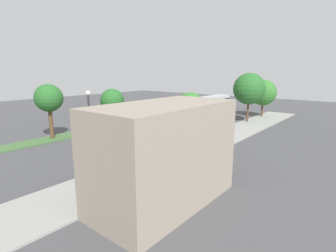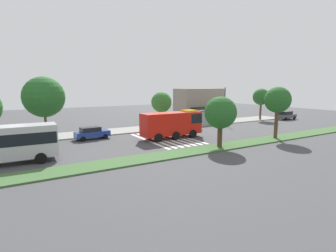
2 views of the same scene
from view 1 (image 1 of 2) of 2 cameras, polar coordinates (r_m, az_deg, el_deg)
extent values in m
plane|color=#424244|center=(35.84, -4.09, -1.74)|extent=(120.00, 120.00, 0.00)
cube|color=gray|center=(30.75, 7.82, -3.97)|extent=(60.00, 5.23, 0.14)
cube|color=#3D6033|center=(41.22, -11.78, -0.08)|extent=(60.00, 3.00, 0.14)
cube|color=silver|center=(39.78, 1.13, -0.35)|extent=(0.45, 10.87, 0.01)
cube|color=silver|center=(39.09, 0.32, -0.56)|extent=(0.45, 10.87, 0.01)
cube|color=silver|center=(38.41, -0.52, -0.79)|extent=(0.45, 10.87, 0.01)
cube|color=silver|center=(37.74, -1.38, -1.02)|extent=(0.45, 10.87, 0.01)
cube|color=silver|center=(37.07, -2.28, -1.26)|extent=(0.45, 10.87, 0.01)
cube|color=silver|center=(36.42, -3.22, -1.50)|extent=(0.45, 10.87, 0.01)
cube|color=silver|center=(35.78, -4.18, -1.76)|extent=(0.45, 10.87, 0.01)
cube|color=red|center=(34.69, -5.37, 1.16)|extent=(2.52, 2.52, 2.90)
cube|color=red|center=(37.75, -1.02, 2.10)|extent=(5.85, 2.56, 2.93)
cube|color=black|center=(34.32, -5.82, 2.02)|extent=(1.83, 2.53, 1.28)
cube|color=silver|center=(33.99, -6.89, -1.16)|extent=(0.27, 2.49, 0.50)
cube|color=yellow|center=(34.43, -5.42, 3.73)|extent=(1.77, 1.76, 0.24)
cylinder|color=black|center=(34.34, -3.53, -1.39)|extent=(1.10, 0.31, 1.10)
cylinder|color=black|center=(36.00, -6.48, -0.83)|extent=(1.10, 0.31, 1.10)
cylinder|color=black|center=(38.40, 1.80, 0.04)|extent=(1.10, 0.31, 1.10)
cylinder|color=black|center=(39.90, -1.07, 0.49)|extent=(1.10, 0.31, 1.10)
cylinder|color=black|center=(36.38, -0.65, -0.62)|extent=(1.10, 0.31, 1.10)
cylinder|color=black|center=(37.95, -3.58, -0.12)|extent=(1.10, 0.31, 1.10)
cube|color=navy|center=(41.92, 11.31, 1.01)|extent=(4.53, 2.02, 0.74)
cube|color=black|center=(42.01, 11.47, 1.93)|extent=(2.57, 1.70, 0.56)
cylinder|color=black|center=(40.33, 11.56, 0.04)|extent=(0.65, 0.26, 0.64)
cylinder|color=black|center=(41.06, 9.32, 0.33)|extent=(0.65, 0.26, 0.64)
cylinder|color=black|center=(42.97, 13.17, 0.68)|extent=(0.65, 0.26, 0.64)
cylinder|color=black|center=(43.66, 11.03, 0.95)|extent=(0.65, 0.26, 0.64)
cube|color=#B2B2B7|center=(54.45, 9.51, 4.88)|extent=(10.40, 2.75, 2.95)
cube|color=black|center=(54.41, 9.52, 5.25)|extent=(10.19, 2.80, 1.06)
cylinder|color=black|center=(58.38, 10.21, 3.85)|extent=(1.01, 0.32, 1.00)
cylinder|color=black|center=(57.17, 12.42, 3.60)|extent=(1.01, 0.32, 1.00)
cylinder|color=black|center=(52.28, 6.22, 3.06)|extent=(1.01, 0.32, 1.00)
cylinder|color=black|center=(50.92, 8.60, 2.76)|extent=(1.01, 0.32, 1.00)
cube|color=#4C4C51|center=(22.96, -6.80, -2.99)|extent=(3.50, 1.40, 0.12)
cube|color=#8C9E99|center=(23.75, -7.85, -5.53)|extent=(3.50, 0.08, 2.40)
cylinder|color=#333338|center=(24.04, -2.73, -5.22)|extent=(0.08, 0.08, 2.40)
cylinder|color=#333338|center=(21.74, -8.74, -7.20)|extent=(0.08, 0.08, 2.40)
cube|color=black|center=(26.50, -0.87, -5.36)|extent=(1.60, 0.50, 0.08)
cube|color=black|center=(26.56, -1.24, -4.73)|extent=(1.60, 0.06, 0.45)
cube|color=black|center=(27.10, 0.11, -5.47)|extent=(0.08, 0.45, 0.37)
cube|color=black|center=(26.05, -1.89, -6.20)|extent=(0.08, 0.45, 0.37)
cube|color=#2D472D|center=(29.92, 4.60, -3.39)|extent=(1.60, 0.50, 0.08)
cube|color=#2D472D|center=(29.97, 4.26, -2.84)|extent=(1.60, 0.06, 0.45)
cube|color=black|center=(30.56, 5.36, -3.52)|extent=(0.08, 0.45, 0.37)
cube|color=black|center=(29.41, 3.80, -4.11)|extent=(0.08, 0.45, 0.37)
cylinder|color=#2D2D30|center=(21.37, -16.47, -2.24)|extent=(0.16, 0.16, 6.44)
sphere|color=white|center=(20.84, -17.02, 6.87)|extent=(0.36, 0.36, 0.36)
cube|color=gray|center=(16.66, -0.79, -6.17)|extent=(9.72, 4.86, 6.46)
cube|color=black|center=(18.64, -7.53, -5.68)|extent=(7.78, 0.80, 0.16)
cylinder|color=#513823|center=(51.97, 19.78, 3.52)|extent=(0.39, 0.39, 2.75)
sphere|color=#2D6B28|center=(51.66, 20.01, 6.83)|extent=(4.70, 4.70, 4.70)
cylinder|color=#513823|center=(45.58, 16.95, 3.20)|extent=(0.32, 0.32, 3.65)
sphere|color=#235B23|center=(45.22, 17.23, 7.74)|extent=(5.15, 5.15, 5.15)
cylinder|color=#513823|center=(30.71, 4.76, -0.78)|extent=(0.40, 0.40, 3.12)
sphere|color=#2D6B28|center=(30.24, 4.84, 4.22)|extent=(3.27, 3.27, 3.27)
cylinder|color=#47301E|center=(40.96, -11.87, 1.81)|extent=(0.55, 0.55, 2.62)
sphere|color=#235B23|center=(40.61, -12.03, 5.39)|extent=(3.61, 3.61, 3.61)
cylinder|color=#513823|center=(35.63, -24.09, 0.58)|extent=(0.47, 0.47, 3.87)
sphere|color=#235B23|center=(35.21, -24.52, 5.57)|extent=(3.38, 3.38, 3.38)
cylinder|color=gold|center=(41.48, 13.56, 0.51)|extent=(0.28, 0.28, 0.70)
camera|label=2|loc=(70.02, -10.93, 10.39)|focal=27.94mm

